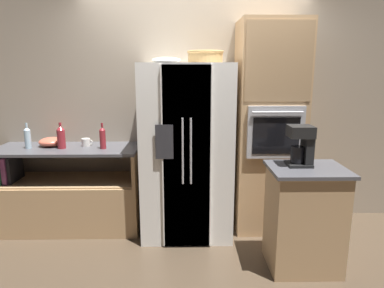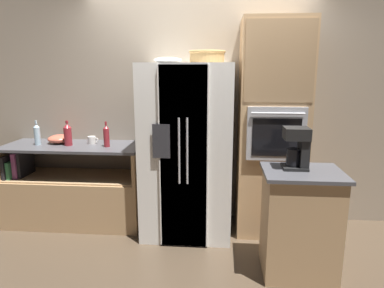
{
  "view_description": "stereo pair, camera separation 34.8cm",
  "coord_description": "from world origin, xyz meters",
  "px_view_note": "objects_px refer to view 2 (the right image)",
  "views": [
    {
      "loc": [
        -0.11,
        -3.46,
        1.74
      ],
      "look_at": [
        -0.05,
        -0.06,
        0.99
      ],
      "focal_mm": 32.0,
      "sensor_mm": 36.0,
      "label": 1
    },
    {
      "loc": [
        0.24,
        -3.45,
        1.74
      ],
      "look_at": [
        -0.05,
        -0.06,
        0.99
      ],
      "focal_mm": 32.0,
      "sensor_mm": 36.0,
      "label": 2
    }
  ],
  "objects_px": {
    "wall_oven": "(272,130)",
    "bottle_tall": "(106,136)",
    "mug": "(92,140)",
    "bottle_wide": "(68,134)",
    "fruit_bowl": "(168,60)",
    "mixing_bowl": "(60,139)",
    "wicker_basket": "(207,56)",
    "refrigerator": "(188,150)",
    "coffee_maker": "(298,146)",
    "bottle_short": "(37,134)"
  },
  "relations": [
    {
      "from": "coffee_maker",
      "to": "bottle_short",
      "type": "bearing_deg",
      "value": 164.53
    },
    {
      "from": "bottle_wide",
      "to": "fruit_bowl",
      "type": "bearing_deg",
      "value": -1.89
    },
    {
      "from": "mixing_bowl",
      "to": "coffee_maker",
      "type": "distance_m",
      "value": 2.61
    },
    {
      "from": "fruit_bowl",
      "to": "mixing_bowl",
      "type": "height_order",
      "value": "fruit_bowl"
    },
    {
      "from": "fruit_bowl",
      "to": "mug",
      "type": "bearing_deg",
      "value": 170.98
    },
    {
      "from": "bottle_short",
      "to": "mixing_bowl",
      "type": "distance_m",
      "value": 0.24
    },
    {
      "from": "bottle_tall",
      "to": "wicker_basket",
      "type": "bearing_deg",
      "value": 1.93
    },
    {
      "from": "fruit_bowl",
      "to": "coffee_maker",
      "type": "distance_m",
      "value": 1.55
    },
    {
      "from": "coffee_maker",
      "to": "bottle_tall",
      "type": "bearing_deg",
      "value": 159.3
    },
    {
      "from": "refrigerator",
      "to": "coffee_maker",
      "type": "xyz_separation_m",
      "value": [
        0.99,
        -0.67,
        0.21
      ]
    },
    {
      "from": "wall_oven",
      "to": "bottle_tall",
      "type": "bearing_deg",
      "value": -178.02
    },
    {
      "from": "bottle_tall",
      "to": "bottle_short",
      "type": "height_order",
      "value": "bottle_tall"
    },
    {
      "from": "mixing_bowl",
      "to": "bottle_short",
      "type": "bearing_deg",
      "value": -151.67
    },
    {
      "from": "fruit_bowl",
      "to": "mug",
      "type": "xyz_separation_m",
      "value": [
        -0.9,
        0.14,
        -0.87
      ]
    },
    {
      "from": "mug",
      "to": "refrigerator",
      "type": "bearing_deg",
      "value": -8.67
    },
    {
      "from": "wall_oven",
      "to": "mixing_bowl",
      "type": "distance_m",
      "value": 2.36
    },
    {
      "from": "wall_oven",
      "to": "coffee_maker",
      "type": "bearing_deg",
      "value": -81.74
    },
    {
      "from": "bottle_wide",
      "to": "mug",
      "type": "relative_size",
      "value": 2.27
    },
    {
      "from": "wicker_basket",
      "to": "bottle_tall",
      "type": "distance_m",
      "value": 1.36
    },
    {
      "from": "bottle_tall",
      "to": "mug",
      "type": "height_order",
      "value": "bottle_tall"
    },
    {
      "from": "refrigerator",
      "to": "mug",
      "type": "xyz_separation_m",
      "value": [
        -1.1,
        0.17,
        0.06
      ]
    },
    {
      "from": "wall_oven",
      "to": "mixing_bowl",
      "type": "height_order",
      "value": "wall_oven"
    },
    {
      "from": "wall_oven",
      "to": "mug",
      "type": "distance_m",
      "value": 1.98
    },
    {
      "from": "wall_oven",
      "to": "bottle_tall",
      "type": "relative_size",
      "value": 8.08
    },
    {
      "from": "bottle_short",
      "to": "bottle_tall",
      "type": "bearing_deg",
      "value": -2.26
    },
    {
      "from": "mixing_bowl",
      "to": "bottle_wide",
      "type": "bearing_deg",
      "value": -37.31
    },
    {
      "from": "refrigerator",
      "to": "wall_oven",
      "type": "relative_size",
      "value": 0.81
    },
    {
      "from": "refrigerator",
      "to": "wicker_basket",
      "type": "height_order",
      "value": "wicker_basket"
    },
    {
      "from": "wicker_basket",
      "to": "mug",
      "type": "distance_m",
      "value": 1.58
    },
    {
      "from": "refrigerator",
      "to": "fruit_bowl",
      "type": "bearing_deg",
      "value": 172.91
    },
    {
      "from": "fruit_bowl",
      "to": "bottle_tall",
      "type": "height_order",
      "value": "fruit_bowl"
    },
    {
      "from": "bottle_short",
      "to": "coffee_maker",
      "type": "relative_size",
      "value": 0.78
    },
    {
      "from": "wicker_basket",
      "to": "mixing_bowl",
      "type": "distance_m",
      "value": 1.9
    },
    {
      "from": "wall_oven",
      "to": "mixing_bowl",
      "type": "relative_size",
      "value": 8.43
    },
    {
      "from": "bottle_wide",
      "to": "coffee_maker",
      "type": "bearing_deg",
      "value": -17.53
    },
    {
      "from": "mug",
      "to": "mixing_bowl",
      "type": "bearing_deg",
      "value": 178.33
    },
    {
      "from": "refrigerator",
      "to": "mug",
      "type": "bearing_deg",
      "value": 171.33
    },
    {
      "from": "fruit_bowl",
      "to": "bottle_wide",
      "type": "height_order",
      "value": "fruit_bowl"
    },
    {
      "from": "wicker_basket",
      "to": "bottle_short",
      "type": "relative_size",
      "value": 1.36
    },
    {
      "from": "wicker_basket",
      "to": "mixing_bowl",
      "type": "relative_size",
      "value": 1.41
    },
    {
      "from": "bottle_tall",
      "to": "bottle_short",
      "type": "xyz_separation_m",
      "value": [
        -0.8,
        0.03,
        -0.0
      ]
    },
    {
      "from": "wicker_basket",
      "to": "bottle_wide",
      "type": "distance_m",
      "value": 1.73
    },
    {
      "from": "bottle_short",
      "to": "bottle_wide",
      "type": "bearing_deg",
      "value": -1.22
    },
    {
      "from": "bottle_short",
      "to": "coffee_maker",
      "type": "height_order",
      "value": "coffee_maker"
    },
    {
      "from": "refrigerator",
      "to": "bottle_short",
      "type": "distance_m",
      "value": 1.69
    },
    {
      "from": "mug",
      "to": "bottle_short",
      "type": "bearing_deg",
      "value": -170.46
    },
    {
      "from": "wall_oven",
      "to": "bottle_short",
      "type": "height_order",
      "value": "wall_oven"
    },
    {
      "from": "bottle_tall",
      "to": "mug",
      "type": "distance_m",
      "value": 0.26
    },
    {
      "from": "wall_oven",
      "to": "bottle_tall",
      "type": "height_order",
      "value": "wall_oven"
    },
    {
      "from": "bottle_wide",
      "to": "mixing_bowl",
      "type": "height_order",
      "value": "bottle_wide"
    }
  ]
}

